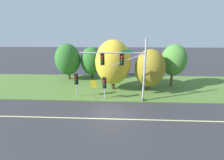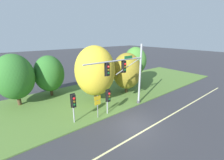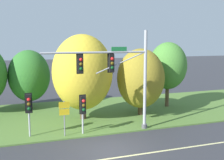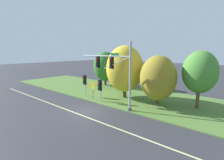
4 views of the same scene
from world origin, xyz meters
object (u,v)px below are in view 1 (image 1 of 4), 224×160
Objects in this scene: traffic_signal_mast at (127,65)px; tree_tall_centre at (174,60)px; tree_nearest_road at (68,59)px; tree_mid_verge at (150,68)px; route_sign_post at (94,87)px; tree_left_of_mast at (92,61)px; pedestrian_signal_further_along at (104,84)px; tree_behind_signpost at (113,62)px; pedestrian_signal_near_kerb at (76,81)px.

traffic_signal_mast is 8.92m from tree_tall_centre.
tree_nearest_road is at bearing 169.79° from tree_tall_centre.
tree_mid_verge is 0.92× the size of tree_tall_centre.
route_sign_post is 9.19m from tree_left_of_mast.
route_sign_post is (-1.26, 0.06, -0.36)m from pedestrian_signal_further_along.
tree_left_of_mast is at bearing 101.16° from route_sign_post.
traffic_signal_mast is 1.31× the size of tree_mid_verge.
tree_tall_centre is (3.73, 1.95, 0.78)m from tree_mid_verge.
tree_mid_verge is (7.07, 3.34, 1.58)m from route_sign_post.
traffic_signal_mast reaches higher than tree_mid_verge.
tree_mid_verge is at bearing -4.26° from tree_behind_signpost.
tree_left_of_mast is 10.43m from tree_mid_verge.
route_sign_post is 7.98m from tree_mid_verge.
tree_nearest_road reaches higher than tree_mid_verge.
tree_behind_signpost reaches higher than pedestrian_signal_near_kerb.
traffic_signal_mast is 4.96m from tree_mid_verge.
tree_mid_verge is (3.30, 3.54, -1.08)m from traffic_signal_mast.
tree_mid_verge is 4.28m from tree_tall_centre.
traffic_signal_mast reaches higher than tree_nearest_road.
tree_left_of_mast is (-5.52, 9.10, -1.16)m from traffic_signal_mast.
tree_mid_verge reaches higher than pedestrian_signal_near_kerb.
tree_tall_centre is (10.79, 5.29, 2.36)m from route_sign_post.
route_sign_post is at bearing -13.37° from pedestrian_signal_near_kerb.
tree_mid_verge is at bearing -32.21° from tree_left_of_mast.
tree_left_of_mast is at bearing 9.27° from tree_nearest_road.
traffic_signal_mast is 2.51× the size of pedestrian_signal_near_kerb.
pedestrian_signal_near_kerb is 0.54× the size of tree_left_of_mast.
tree_tall_centre is (12.55, -3.61, 0.86)m from tree_left_of_mast.
route_sign_post is at bearing -154.70° from tree_mid_verge.
route_sign_post is 0.44× the size of tree_left_of_mast.
pedestrian_signal_near_kerb is (-5.98, 0.73, -2.10)m from traffic_signal_mast.
tree_nearest_road reaches higher than pedestrian_signal_further_along.
tree_tall_centre reaches higher than route_sign_post.
tree_nearest_road is at bearing 149.83° from tree_behind_signpost.
traffic_signal_mast is 4.61m from route_sign_post.
route_sign_post is at bearing -153.89° from tree_tall_centre.
tree_behind_signpost is at bearing 175.74° from tree_mid_verge.
tree_nearest_road is at bearing 114.21° from pedestrian_signal_near_kerb.
tree_left_of_mast is at bearing 147.79° from tree_mid_verge.
tree_mid_verge is (8.82, -5.56, 0.08)m from tree_left_of_mast.
traffic_signal_mast is 10.71m from tree_left_of_mast.
pedestrian_signal_near_kerb is 8.58m from tree_nearest_road.
tree_tall_centre is (7.03, 5.49, -0.30)m from traffic_signal_mast.
pedestrian_signal_near_kerb is at bearing -65.79° from tree_nearest_road.
tree_tall_centre is at bearing -16.05° from tree_left_of_mast.
tree_behind_signpost is (7.82, -4.55, 0.39)m from tree_nearest_road.
tree_nearest_road is at bearing 138.20° from traffic_signal_mast.
traffic_signal_mast is at bearing -41.80° from tree_nearest_road.
pedestrian_signal_near_kerb is at bearing 166.63° from route_sign_post.
tree_left_of_mast is at bearing 86.85° from pedestrian_signal_near_kerb.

